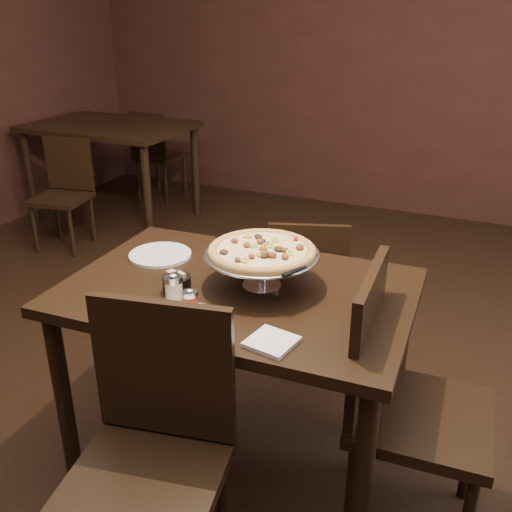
% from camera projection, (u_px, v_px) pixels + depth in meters
% --- Properties ---
extents(room, '(6.04, 7.04, 2.84)m').
position_uv_depth(room, '(225.00, 119.00, 1.77)').
color(room, black).
rests_on(room, ground).
extents(dining_table, '(1.29, 0.89, 0.78)m').
position_uv_depth(dining_table, '(238.00, 311.00, 2.12)').
color(dining_table, black).
rests_on(dining_table, ground).
extents(background_table, '(1.32, 0.88, 0.82)m').
position_uv_depth(background_table, '(110.00, 137.00, 4.80)').
color(background_table, black).
rests_on(background_table, ground).
extents(pizza_stand, '(0.42, 0.42, 0.17)m').
position_uv_depth(pizza_stand, '(262.00, 251.00, 2.03)').
color(pizza_stand, silver).
rests_on(pizza_stand, dining_table).
extents(parmesan_shaker, '(0.06, 0.06, 0.11)m').
position_uv_depth(parmesan_shaker, '(174.00, 289.00, 1.95)').
color(parmesan_shaker, '#FBEDC3').
rests_on(parmesan_shaker, dining_table).
extents(pepper_flake_shaker, '(0.05, 0.05, 0.09)m').
position_uv_depth(pepper_flake_shaker, '(190.00, 302.00, 1.88)').
color(pepper_flake_shaker, maroon).
rests_on(pepper_flake_shaker, dining_table).
extents(packet_caddy, '(0.10, 0.10, 0.08)m').
position_uv_depth(packet_caddy, '(177.00, 284.00, 2.03)').
color(packet_caddy, black).
rests_on(packet_caddy, dining_table).
extents(napkin_stack, '(0.16, 0.16, 0.01)m').
position_uv_depth(napkin_stack, '(272.00, 342.00, 1.72)').
color(napkin_stack, white).
rests_on(napkin_stack, dining_table).
extents(plate_left, '(0.25, 0.25, 0.01)m').
position_uv_depth(plate_left, '(160.00, 255.00, 2.33)').
color(plate_left, white).
rests_on(plate_left, dining_table).
extents(plate_near, '(0.27, 0.27, 0.01)m').
position_uv_depth(plate_near, '(186.00, 325.00, 1.82)').
color(plate_near, white).
rests_on(plate_near, dining_table).
extents(serving_spatula, '(0.13, 0.13, 0.02)m').
position_uv_depth(serving_spatula, '(294.00, 272.00, 1.88)').
color(serving_spatula, silver).
rests_on(serving_spatula, pizza_stand).
extents(chair_far, '(0.48, 0.48, 0.81)m').
position_uv_depth(chair_far, '(307.00, 286.00, 2.84)').
color(chair_far, black).
rests_on(chair_far, ground).
extents(chair_near, '(0.52, 0.52, 0.95)m').
position_uv_depth(chair_near, '(152.00, 449.00, 1.69)').
color(chair_near, black).
rests_on(chair_near, ground).
extents(chair_side, '(0.47, 0.47, 0.97)m').
position_uv_depth(chair_side, '(400.00, 396.00, 1.91)').
color(chair_side, black).
rests_on(chair_side, ground).
extents(bg_chair_far, '(0.41, 0.41, 0.84)m').
position_uv_depth(bg_chair_far, '(156.00, 152.00, 5.40)').
color(bg_chair_far, black).
rests_on(bg_chair_far, ground).
extents(bg_chair_near, '(0.44, 0.44, 0.82)m').
position_uv_depth(bg_chair_near, '(64.00, 189.00, 4.34)').
color(bg_chair_near, black).
rests_on(bg_chair_near, ground).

